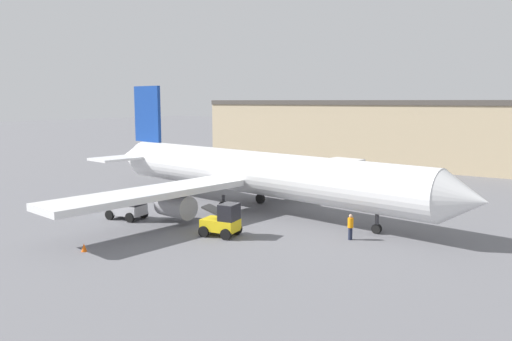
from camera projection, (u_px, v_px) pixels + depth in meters
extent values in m
plane|color=slate|center=(256.00, 210.00, 44.09)|extent=(400.00, 400.00, 0.00)
cube|color=tan|center=(403.00, 134.00, 76.46)|extent=(61.82, 16.28, 8.98)
cube|color=#47423D|center=(404.00, 102.00, 75.79)|extent=(61.82, 16.60, 0.70)
cylinder|color=silver|center=(256.00, 173.00, 43.62)|extent=(33.01, 8.12, 3.73)
cone|color=silver|center=(464.00, 199.00, 31.76)|extent=(3.45, 4.02, 3.65)
cone|color=silver|center=(134.00, 157.00, 55.86)|extent=(4.54, 4.06, 3.54)
cube|color=silver|center=(309.00, 167.00, 52.27)|extent=(6.02, 16.94, 0.50)
cube|color=silver|center=(149.00, 193.00, 37.33)|extent=(6.02, 16.94, 0.50)
cylinder|color=#939399|center=(294.00, 182.00, 50.63)|extent=(3.42, 2.28, 1.86)
cylinder|color=#939399|center=(176.00, 206.00, 39.35)|extent=(3.42, 2.28, 1.86)
cube|color=navy|center=(147.00, 114.00, 53.34)|extent=(4.16, 0.92, 5.93)
cube|color=silver|center=(178.00, 153.00, 56.97)|extent=(3.93, 4.89, 0.24)
cube|color=silver|center=(115.00, 159.00, 50.94)|extent=(3.93, 4.89, 0.24)
cylinder|color=#38383D|center=(377.00, 224.00, 36.15)|extent=(0.28, 0.28, 1.47)
cylinder|color=black|center=(377.00, 229.00, 36.21)|extent=(0.74, 0.44, 0.70)
cylinder|color=#38383D|center=(223.00, 203.00, 43.29)|extent=(0.28, 0.28, 1.47)
cylinder|color=black|center=(223.00, 207.00, 43.33)|extent=(0.94, 0.47, 0.90)
cylinder|color=#38383D|center=(260.00, 196.00, 46.86)|extent=(0.28, 0.28, 1.47)
cylinder|color=black|center=(260.00, 199.00, 46.90)|extent=(0.94, 0.47, 0.90)
cylinder|color=#1E2338|center=(350.00, 234.00, 34.57)|extent=(0.29, 0.29, 0.87)
cylinder|color=orange|center=(351.00, 223.00, 34.46)|extent=(0.40, 0.40, 0.69)
sphere|color=tan|center=(351.00, 216.00, 34.40)|extent=(0.25, 0.25, 0.25)
cube|color=#B2B2B7|center=(127.00, 209.00, 40.68)|extent=(3.21, 2.07, 0.83)
cube|color=black|center=(134.00, 198.00, 40.17)|extent=(1.52, 1.67, 1.18)
cylinder|color=black|center=(130.00, 218.00, 39.53)|extent=(0.81, 0.38, 0.78)
cylinder|color=black|center=(144.00, 213.00, 41.01)|extent=(0.81, 0.38, 0.78)
cylinder|color=black|center=(110.00, 215.00, 40.45)|extent=(0.81, 0.38, 0.78)
cylinder|color=black|center=(124.00, 211.00, 41.94)|extent=(0.81, 0.38, 0.78)
cube|color=yellow|center=(220.00, 225.00, 35.56)|extent=(2.76, 1.98, 0.82)
cube|color=black|center=(229.00, 212.00, 35.12)|extent=(1.33, 1.61, 1.17)
cube|color=#333333|center=(215.00, 210.00, 35.62)|extent=(1.74, 1.36, 0.64)
cylinder|color=black|center=(226.00, 234.00, 34.52)|extent=(0.82, 0.40, 0.79)
cylinder|color=black|center=(237.00, 229.00, 35.96)|extent=(0.82, 0.40, 0.79)
cylinder|color=black|center=(204.00, 232.00, 35.28)|extent=(0.82, 0.40, 0.79)
cylinder|color=black|center=(215.00, 226.00, 36.72)|extent=(0.82, 0.40, 0.79)
cone|color=#EF590F|center=(84.00, 247.00, 31.87)|extent=(0.36, 0.36, 0.55)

